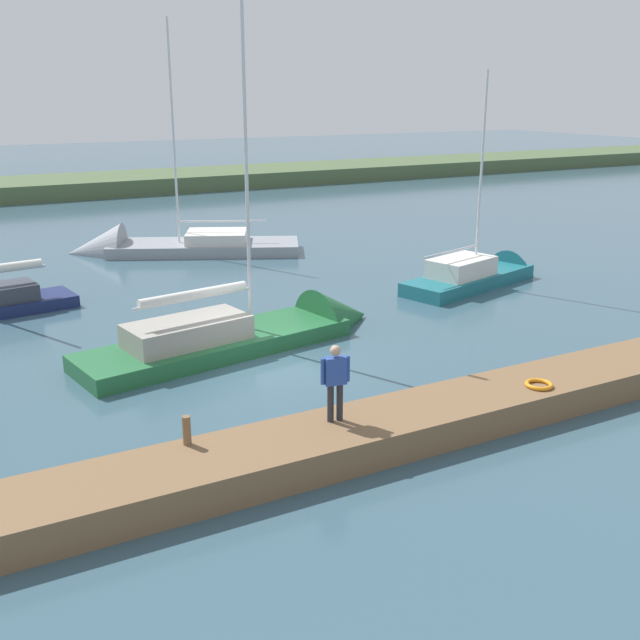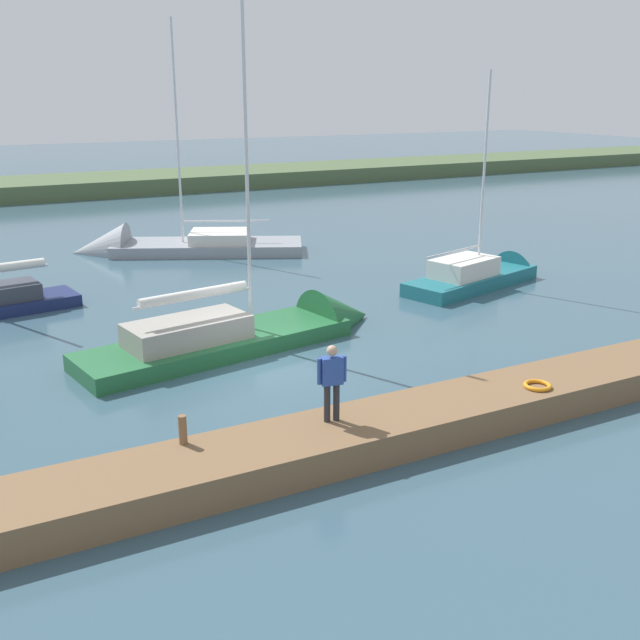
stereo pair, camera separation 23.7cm
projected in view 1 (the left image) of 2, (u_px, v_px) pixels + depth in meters
ground_plane at (270, 366)px, 20.86m from camera, size 200.00×200.00×0.00m
far_shoreline at (41, 196)px, 54.94m from camera, size 180.00×8.00×2.40m
dock_pier at (377, 431)px, 16.07m from camera, size 26.87×1.97×0.71m
mooring_post_far at (187, 430)px, 14.62m from camera, size 0.17×0.17×0.60m
life_ring_buoy at (539, 385)px, 17.57m from camera, size 0.66×0.66×0.10m
sailboat_far_right at (264, 334)px, 22.93m from camera, size 10.27×4.02×11.65m
sailboat_behind_pier at (159, 251)px, 35.44m from camera, size 11.12×7.28×11.97m
sailboat_outer_mooring at (484, 277)px, 30.07m from camera, size 8.02×4.00×9.12m
person_on_dock at (335, 378)px, 15.48m from camera, size 0.64×0.30×1.70m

